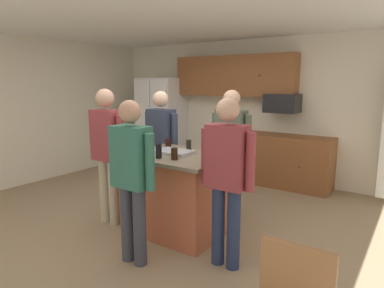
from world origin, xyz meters
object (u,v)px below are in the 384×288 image
Objects in this scene: person_guest_right at (231,145)px; person_guest_by_door at (161,141)px; person_elder_center at (227,172)px; refrigerator at (162,123)px; microwave_over_range at (282,103)px; person_host_foreground at (132,172)px; glass_short_whisky at (159,151)px; serving_tray at (174,152)px; kitchen_island at (178,193)px; tumbler_amber at (168,143)px; mug_blue_stoneware at (212,154)px; glass_stout_tall at (174,154)px; glass_pilsner at (189,145)px; person_guest_left at (107,147)px.

person_guest_right is 1.02m from person_guest_by_door.
person_guest_right is (-0.57, 1.15, 0.03)m from person_elder_center.
refrigerator is 3.38× the size of microwave_over_range.
person_elder_center is (0.80, 0.47, 0.02)m from person_host_foreground.
glass_short_whisky is at bearing 18.34° from person_elder_center.
person_elder_center reaches higher than serving_tray.
kitchen_island is at bearing -96.86° from microwave_over_range.
tumbler_amber is at bearing -48.80° from refrigerator.
mug_blue_stoneware is at bearing -14.34° from tumbler_amber.
kitchen_island is at bearing -36.03° from tumbler_amber.
glass_stout_tall is (0.14, -0.25, 0.55)m from kitchen_island.
person_guest_right is at bearing 53.73° from glass_pilsner.
tumbler_amber reaches higher than glass_pilsner.
person_guest_left is at bearing -112.72° from microwave_over_range.
refrigerator is 3.65m from glass_stout_tall.
refrigerator is at bearing 132.73° from kitchen_island.
glass_pilsner is at bearing 109.82° from glass_stout_tall.
microwave_over_range is 4.32× the size of glass_stout_tall.
mug_blue_stoneware is (0.38, 0.87, 0.08)m from person_host_foreground.
person_elder_center is (0.55, -2.96, -0.49)m from microwave_over_range.
person_guest_right is 0.59m from glass_pilsner.
person_guest_right reaches higher than microwave_over_range.
glass_short_whisky is at bearing 2.88° from person_guest_right.
refrigerator is 15.34× the size of tumbler_amber.
microwave_over_range is 2.78m from kitchen_island.
microwave_over_range is at bearing 49.58° from person_guest_left.
person_guest_left is (-0.89, -0.29, 0.51)m from kitchen_island.
person_host_foreground is 0.98× the size of person_elder_center.
person_guest_left is 3.94× the size of serving_tray.
person_guest_left reaches higher than glass_pilsner.
glass_stout_tall is (0.47, -0.49, 0.00)m from tumbler_amber.
person_guest_left reaches higher than microwave_over_range.
microwave_over_range is 1.86m from person_guest_right.
person_elder_center reaches higher than tumbler_amber.
serving_tray is (-0.34, -0.80, 0.00)m from person_guest_right.
person_guest_by_door reaches higher than person_host_foreground.
tumbler_amber is 0.95× the size of glass_stout_tall.
person_elder_center is 13.97× the size of mug_blue_stoneware.
person_guest_by_door is at bearing 24.89° from person_host_foreground.
person_guest_right reaches higher than person_host_foreground.
person_guest_left is 0.85m from glass_short_whisky.
kitchen_island is 1.02m from person_guest_by_door.
microwave_over_range reaches higher than glass_stout_tall.
microwave_over_range is at bearing 74.77° from tumbler_amber.
microwave_over_range is 2.59m from mug_blue_stoneware.
person_guest_left is 10.52× the size of glass_short_whisky.
person_host_foreground is 13.35× the size of tumbler_amber.
person_elder_center is (3.15, -2.84, 0.02)m from refrigerator.
refrigerator is 4.30× the size of serving_tray.
person_host_foreground is at bearing -78.86° from glass_short_whisky.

